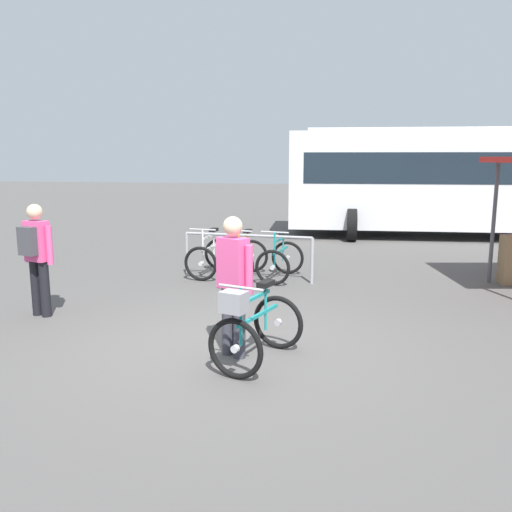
# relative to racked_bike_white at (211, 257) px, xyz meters

# --- Properties ---
(ground_plane) EXTENTS (80.00, 80.00, 0.00)m
(ground_plane) POSITION_rel_racked_bike_white_xyz_m (1.23, -3.87, -0.37)
(ground_plane) COLOR #514F4C
(bike_rack_rail) EXTENTS (2.50, 0.25, 0.88)m
(bike_rack_rail) POSITION_rel_racked_bike_white_xyz_m (0.79, -0.24, 0.27)
(bike_rack_rail) COLOR #99999E
(bike_rack_rail) RESTS_ON ground
(racked_bike_white) EXTENTS (0.77, 1.17, 0.97)m
(racked_bike_white) POSITION_rel_racked_bike_white_xyz_m (0.00, 0.00, 0.00)
(racked_bike_white) COLOR black
(racked_bike_white) RESTS_ON ground
(racked_bike_orange) EXTENTS (0.76, 1.14, 0.97)m
(racked_bike_orange) POSITION_rel_racked_bike_white_xyz_m (0.70, -0.05, 0.00)
(racked_bike_orange) COLOR black
(racked_bike_orange) RESTS_ON ground
(racked_bike_teal) EXTENTS (0.81, 1.18, 0.97)m
(racked_bike_teal) POSITION_rel_racked_bike_white_xyz_m (1.40, -0.11, 0.00)
(racked_bike_teal) COLOR black
(racked_bike_teal) RESTS_ON ground
(featured_bicycle) EXTENTS (0.96, 1.25, 0.97)m
(featured_bicycle) POSITION_rel_racked_bike_white_xyz_m (1.69, -4.34, 0.08)
(featured_bicycle) COLOR black
(featured_bicycle) RESTS_ON ground
(person_with_featured_bike) EXTENTS (0.48, 0.34, 1.64)m
(person_with_featured_bike) POSITION_rel_racked_bike_white_xyz_m (1.40, -4.10, 0.54)
(person_with_featured_bike) COLOR #383842
(person_with_featured_bike) RESTS_ON ground
(pedestrian_with_backpack) EXTENTS (0.51, 0.40, 1.64)m
(pedestrian_with_backpack) POSITION_rel_racked_bike_white_xyz_m (-1.73, -3.08, 0.57)
(pedestrian_with_backpack) COLOR black
(pedestrian_with_backpack) RESTS_ON ground
(bus_distant) EXTENTS (10.13, 3.81, 3.08)m
(bus_distant) POSITION_rel_racked_bike_white_xyz_m (5.85, 6.33, 1.37)
(bus_distant) COLOR silver
(bus_distant) RESTS_ON ground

